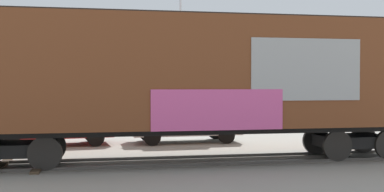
# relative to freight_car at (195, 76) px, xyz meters

# --- Properties ---
(ground_plane) EXTENTS (260.00, 260.00, 0.00)m
(ground_plane) POSITION_rel_freight_car_xyz_m (-0.67, 0.00, -2.57)
(ground_plane) COLOR gray
(track) EXTENTS (60.02, 3.39, 0.08)m
(track) POSITION_rel_freight_car_xyz_m (-0.66, 0.02, -2.53)
(track) COLOR #4C4742
(track) RESTS_ON ground_plane
(freight_car) EXTENTS (14.65, 3.36, 4.45)m
(freight_car) POSITION_rel_freight_car_xyz_m (0.00, 0.00, 0.00)
(freight_car) COLOR brown
(freight_car) RESTS_ON ground_plane
(flagpole) EXTENTS (1.40, 0.93, 8.96)m
(flagpole) POSITION_rel_freight_car_xyz_m (1.99, 11.64, 3.26)
(flagpole) COLOR silver
(flagpole) RESTS_ON ground_plane
(hillside) EXTENTS (147.56, 29.39, 12.95)m
(hillside) POSITION_rel_freight_car_xyz_m (-0.71, 65.59, 1.75)
(hillside) COLOR silver
(hillside) RESTS_ON ground_plane
(parked_car_red) EXTENTS (4.48, 2.16, 1.69)m
(parked_car_red) POSITION_rel_freight_car_xyz_m (-4.46, 4.82, -1.73)
(parked_car_red) COLOR #B21E1E
(parked_car_red) RESTS_ON ground_plane
(parked_car_silver) EXTENTS (4.28, 1.87, 1.68)m
(parked_car_silver) POSITION_rel_freight_car_xyz_m (0.63, 4.73, -1.70)
(parked_car_silver) COLOR #B7BABF
(parked_car_silver) RESTS_ON ground_plane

